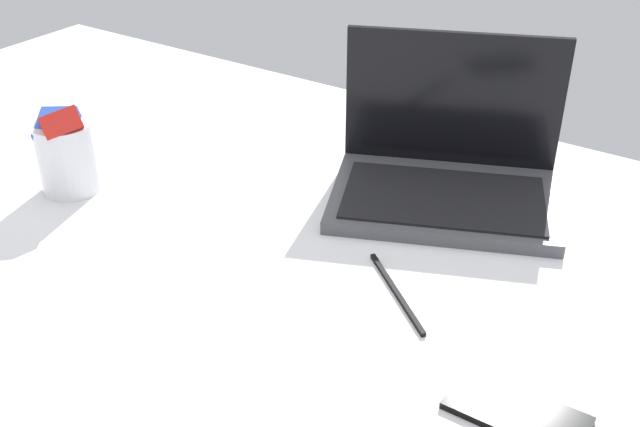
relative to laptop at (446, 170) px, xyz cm
name	(u,v)px	position (x,y,z in cm)	size (l,w,h in cm)	color
bed_mattress	(139,331)	(-24.35, -41.73, -13.41)	(180.00, 140.00, 18.00)	white
laptop	(446,170)	(0.00, 0.00, 0.00)	(39.34, 34.01, 23.00)	#4C4C51
snack_cup	(66,152)	(-48.85, -29.99, 1.90)	(9.70, 9.11, 14.95)	silver
cell_phone	(517,413)	(25.81, -37.17, -4.01)	(6.80, 14.00, 0.80)	black
charger_cable	(396,292)	(5.91, -26.02, -4.11)	(17.00, 0.60, 0.60)	black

